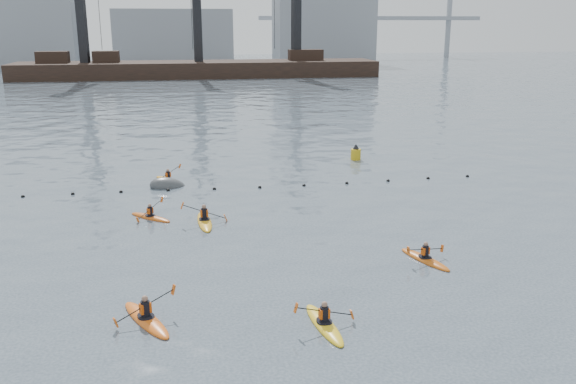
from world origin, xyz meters
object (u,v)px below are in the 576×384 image
object	(u,v)px
kayaker_4	(425,258)
nav_buoy	(356,154)
kayaker_1	(324,323)
kayaker_3	(204,221)
kayaker_0	(146,318)
kayaker_2	(150,217)
kayaker_5	(168,180)
mooring_buoy	(168,187)

from	to	relation	value
kayaker_4	nav_buoy	size ratio (longest dim) A/B	2.23
kayaker_1	kayaker_3	world-z (taller)	kayaker_3
kayaker_0	kayaker_3	xyz separation A→B (m)	(2.60, 11.20, 0.00)
kayaker_0	kayaker_1	xyz separation A→B (m)	(6.37, -1.50, -0.01)
kayaker_0	kayaker_2	world-z (taller)	kayaker_0
kayaker_4	nav_buoy	xyz separation A→B (m)	(2.84, 21.39, 0.34)
kayaker_1	kayaker_4	distance (m)	8.06
kayaker_2	nav_buoy	xyz separation A→B (m)	(15.61, 12.72, 0.35)
kayaker_4	kayaker_5	bearing A→B (deg)	-74.50
kayaker_0	kayaker_4	distance (m)	12.99
kayaker_2	kayaker_3	xyz separation A→B (m)	(2.96, -1.31, 0.02)
kayaker_1	kayaker_4	world-z (taller)	kayaker_1
kayaker_2	mooring_buoy	distance (m)	6.85
kayaker_4	mooring_buoy	distance (m)	19.52
kayaker_0	kayaker_5	size ratio (longest dim) A/B	1.21
kayaker_5	kayaker_3	bearing A→B (deg)	-109.67
kayaker_0	mooring_buoy	size ratio (longest dim) A/B	1.45
nav_buoy	kayaker_3	bearing A→B (deg)	-132.02
kayaker_0	kayaker_2	distance (m)	12.51
kayaker_2	nav_buoy	world-z (taller)	nav_buoy
kayaker_1	kayaker_0	bearing A→B (deg)	159.16
kayaker_3	nav_buoy	size ratio (longest dim) A/B	2.53
kayaker_3	kayaker_4	size ratio (longest dim) A/B	1.13
kayaker_3	kayaker_0	bearing A→B (deg)	-105.97
kayaker_5	mooring_buoy	size ratio (longest dim) A/B	1.20
kayaker_4	kayaker_2	bearing A→B (deg)	-53.65
kayaker_3	nav_buoy	xyz separation A→B (m)	(12.65, 14.03, 0.33)
kayaker_5	kayaker_4	bearing A→B (deg)	-86.92
kayaker_3	mooring_buoy	bearing A→B (deg)	101.66
kayaker_0	mooring_buoy	distance (m)	19.31
kayaker_1	nav_buoy	xyz separation A→B (m)	(8.88, 26.73, 0.34)
kayaker_2	kayaker_4	size ratio (longest dim) A/B	0.79
kayaker_3	kayaker_1	bearing A→B (deg)	-76.33
kayaker_1	kayaker_5	size ratio (longest dim) A/B	1.18
mooring_buoy	nav_buoy	distance (m)	15.90
kayaker_0	kayaker_2	xyz separation A→B (m)	(-0.36, 12.51, -0.02)
kayaker_0	kayaker_5	world-z (taller)	kayaker_0
kayaker_1	mooring_buoy	bearing A→B (deg)	98.14
kayaker_4	nav_buoy	distance (m)	21.58
kayaker_0	kayaker_3	bearing A→B (deg)	50.43
mooring_buoy	nav_buoy	size ratio (longest dim) A/B	1.67
kayaker_1	kayaker_4	xyz separation A→B (m)	(6.03, 5.34, -0.01)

